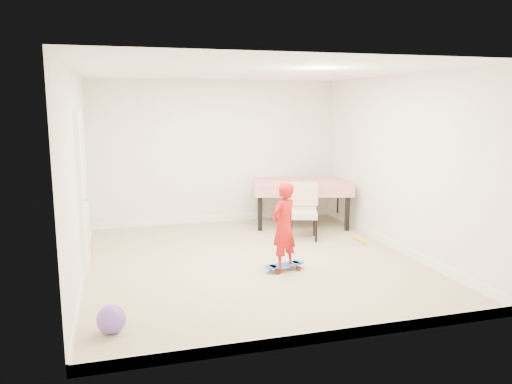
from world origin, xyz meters
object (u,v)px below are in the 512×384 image
object	(u,v)px
child	(284,229)
balloon	(111,319)
skateboard	(285,267)
dining_chair	(303,212)
dining_table	(301,203)

from	to	relation	value
child	balloon	bearing A→B (deg)	-1.27
skateboard	balloon	size ratio (longest dim) A/B	2.07
balloon	child	bearing A→B (deg)	29.91
dining_chair	skateboard	bearing A→B (deg)	-101.68
dining_chair	skateboard	distance (m)	1.67
dining_chair	balloon	distance (m)	4.04
dining_table	balloon	world-z (taller)	dining_table
skateboard	child	xyz separation A→B (m)	(-0.03, -0.02, 0.53)
dining_table	balloon	size ratio (longest dim) A/B	6.08
skateboard	balloon	distance (m)	2.55
dining_table	skateboard	size ratio (longest dim) A/B	2.93
dining_table	child	xyz separation A→B (m)	(-1.15, -2.35, 0.18)
dining_table	skateboard	world-z (taller)	dining_table
skateboard	child	bearing A→B (deg)	-154.02
child	balloon	size ratio (longest dim) A/B	4.12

